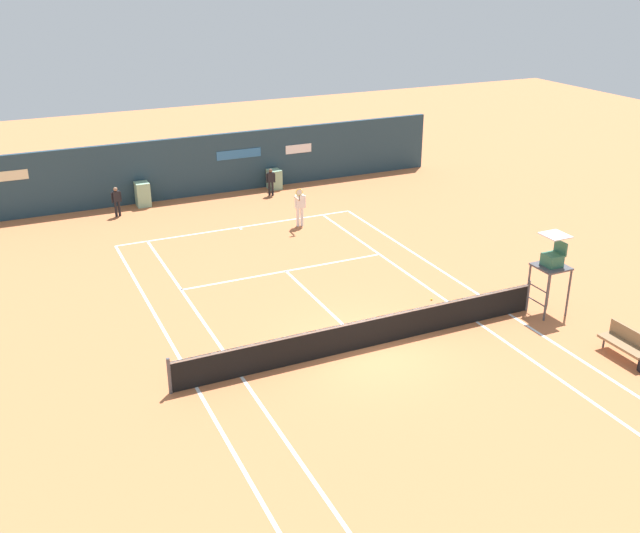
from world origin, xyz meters
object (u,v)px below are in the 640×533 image
Objects in this scene: ball_kid_centre_post at (271,180)px; tennis_ball_near_service_line at (431,299)px; player_on_baseline at (300,204)px; ball_kid_left_post at (117,200)px; player_bench at (626,342)px; umpire_chair at (552,263)px.

tennis_ball_near_service_line is (0.62, -13.46, -0.75)m from ball_kid_centre_post.
player_on_baseline is 1.38× the size of ball_kid_centre_post.
player_bench is at bearing 113.97° from ball_kid_left_post.
player_on_baseline is at bearing 95.05° from ball_kid_centre_post.
ball_kid_left_post reaches higher than ball_kid_centre_post.
umpire_chair is 4.15m from tennis_ball_near_service_line.
ball_kid_centre_post is at bearing 173.95° from ball_kid_left_post.
player_bench is at bearing 108.54° from player_on_baseline.
umpire_chair reaches higher than ball_kid_left_post.
umpire_chair reaches higher than player_bench.
umpire_chair is 19.28m from ball_kid_left_post.
ball_kid_centre_post is 13.49m from tennis_ball_near_service_line.
player_bench is 23.13× the size of tennis_ball_near_service_line.
umpire_chair is at bearing 113.51° from ball_kid_centre_post.
player_on_baseline is (-4.03, 11.14, -0.78)m from umpire_chair.
ball_kid_left_post is at bearing 10.86° from ball_kid_centre_post.
ball_kid_left_post is (-6.95, 4.67, -0.20)m from player_on_baseline.
umpire_chair is 1.47× the size of player_on_baseline.
ball_kid_centre_post is at bearing 12.65° from umpire_chair.
ball_kid_centre_post is (-3.62, 19.12, 0.27)m from player_bench.
ball_kid_left_post is 1.01× the size of ball_kid_centre_post.
umpire_chair is at bearing 118.70° from ball_kid_left_post.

